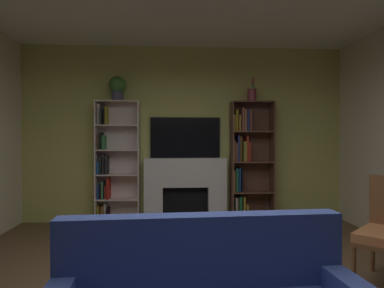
{
  "coord_description": "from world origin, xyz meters",
  "views": [
    {
      "loc": [
        -0.25,
        -2.75,
        1.34
      ],
      "look_at": [
        0.0,
        1.21,
        1.29
      ],
      "focal_mm": 32.8,
      "sensor_mm": 36.0,
      "label": 1
    }
  ],
  "objects_px": {
    "bookshelf_right": "(246,162)",
    "vase_with_flowers": "(252,94)",
    "tv": "(185,138)",
    "potted_plant": "(117,87)",
    "bookshelf_left": "(113,164)",
    "fireplace": "(185,188)"
  },
  "relations": [
    {
      "from": "vase_with_flowers",
      "to": "potted_plant",
      "type": "bearing_deg",
      "value": 180.0
    },
    {
      "from": "bookshelf_right",
      "to": "fireplace",
      "type": "bearing_deg",
      "value": 179.56
    },
    {
      "from": "fireplace",
      "to": "vase_with_flowers",
      "type": "xyz_separation_m",
      "value": [
        1.08,
        -0.04,
        1.53
      ]
    },
    {
      "from": "tv",
      "to": "potted_plant",
      "type": "relative_size",
      "value": 2.92
    },
    {
      "from": "fireplace",
      "to": "potted_plant",
      "type": "relative_size",
      "value": 3.68
    },
    {
      "from": "fireplace",
      "to": "potted_plant",
      "type": "xyz_separation_m",
      "value": [
        -1.08,
        -0.04,
        1.63
      ]
    },
    {
      "from": "tv",
      "to": "vase_with_flowers",
      "type": "relative_size",
      "value": 2.83
    },
    {
      "from": "bookshelf_left",
      "to": "vase_with_flowers",
      "type": "relative_size",
      "value": 4.86
    },
    {
      "from": "fireplace",
      "to": "bookshelf_right",
      "type": "bearing_deg",
      "value": -0.44
    },
    {
      "from": "bookshelf_right",
      "to": "potted_plant",
      "type": "height_order",
      "value": "potted_plant"
    },
    {
      "from": "tv",
      "to": "bookshelf_left",
      "type": "xyz_separation_m",
      "value": [
        -1.16,
        -0.07,
        -0.42
      ]
    },
    {
      "from": "tv",
      "to": "fireplace",
      "type": "bearing_deg",
      "value": -90.0
    },
    {
      "from": "bookshelf_right",
      "to": "vase_with_flowers",
      "type": "xyz_separation_m",
      "value": [
        0.09,
        -0.03,
        1.1
      ]
    },
    {
      "from": "bookshelf_right",
      "to": "vase_with_flowers",
      "type": "height_order",
      "value": "vase_with_flowers"
    },
    {
      "from": "fireplace",
      "to": "bookshelf_left",
      "type": "height_order",
      "value": "bookshelf_left"
    },
    {
      "from": "bookshelf_right",
      "to": "vase_with_flowers",
      "type": "relative_size",
      "value": 4.86
    },
    {
      "from": "fireplace",
      "to": "tv",
      "type": "xyz_separation_m",
      "value": [
        0.0,
        0.08,
        0.83
      ]
    },
    {
      "from": "fireplace",
      "to": "bookshelf_left",
      "type": "relative_size",
      "value": 0.73
    },
    {
      "from": "tv",
      "to": "potted_plant",
      "type": "bearing_deg",
      "value": -173.66
    },
    {
      "from": "potted_plant",
      "to": "vase_with_flowers",
      "type": "height_order",
      "value": "vase_with_flowers"
    },
    {
      "from": "bookshelf_right",
      "to": "potted_plant",
      "type": "xyz_separation_m",
      "value": [
        -2.07,
        -0.03,
        1.2
      ]
    },
    {
      "from": "tv",
      "to": "vase_with_flowers",
      "type": "bearing_deg",
      "value": -6.34
    }
  ]
}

